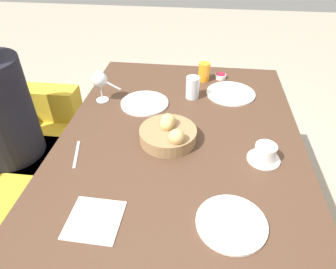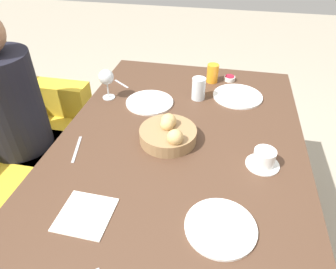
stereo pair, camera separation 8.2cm
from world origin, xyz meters
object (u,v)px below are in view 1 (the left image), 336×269
at_px(juice_glass, 204,72).
at_px(coffee_cup, 265,153).
at_px(plate_near_right, 231,93).
at_px(water_tumbler, 193,88).
at_px(seated_person, 11,145).
at_px(napkin, 94,220).
at_px(plate_near_left, 231,223).
at_px(plate_far_center, 145,103).
at_px(knife_silver, 76,154).
at_px(wine_glass, 100,80).
at_px(spoon_coffee, 114,86).
at_px(jam_bowl_berry, 221,76).
at_px(bread_basket, 169,134).

bearing_deg(juice_glass, coffee_cup, -158.99).
xyz_separation_m(plate_near_right, water_tumbler, (-0.06, 0.20, 0.05)).
xyz_separation_m(seated_person, napkin, (-0.58, -0.69, 0.23)).
distance_m(plate_near_left, water_tumbler, 0.79).
height_order(plate_near_right, juice_glass, juice_glass).
xyz_separation_m(plate_far_center, coffee_cup, (-0.35, -0.54, 0.03)).
height_order(juice_glass, knife_silver, juice_glass).
relative_size(seated_person, wine_glass, 7.52).
relative_size(plate_far_center, napkin, 1.40).
bearing_deg(juice_glass, plate_near_right, -134.94).
relative_size(plate_near_left, plate_far_center, 0.94).
height_order(plate_near_left, plate_near_right, same).
height_order(plate_near_right, spoon_coffee, plate_near_right).
bearing_deg(napkin, spoon_coffee, 11.48).
relative_size(seated_person, jam_bowl_berry, 18.82).
bearing_deg(jam_bowl_berry, water_tumbler, 147.79).
bearing_deg(spoon_coffee, plate_near_right, -91.16).
height_order(wine_glass, napkin, wine_glass).
xyz_separation_m(plate_far_center, napkin, (-0.71, 0.03, -0.00)).
distance_m(water_tumbler, knife_silver, 0.67).
xyz_separation_m(bread_basket, knife_silver, (-0.13, 0.35, -0.03)).
bearing_deg(napkin, jam_bowl_berry, -21.47).
distance_m(plate_near_left, spoon_coffee, 1.03).
relative_size(seated_person, water_tumbler, 10.35).
relative_size(plate_far_center, knife_silver, 1.47).
relative_size(bread_basket, knife_silver, 1.47).
height_order(coffee_cup, napkin, coffee_cup).
bearing_deg(bread_basket, jam_bowl_berry, -20.41).
bearing_deg(plate_near_right, knife_silver, 131.79).
bearing_deg(spoon_coffee, coffee_cup, -125.00).
relative_size(wine_glass, knife_silver, 0.96).
bearing_deg(spoon_coffee, juice_glass, -74.83).
distance_m(seated_person, wine_glass, 0.62).
bearing_deg(seated_person, juice_glass, -66.58).
distance_m(bread_basket, plate_near_right, 0.51).
height_order(juice_glass, napkin, juice_glass).
distance_m(jam_bowl_berry, knife_silver, 0.95).
height_order(plate_near_left, spoon_coffee, plate_near_left).
distance_m(plate_near_left, jam_bowl_berry, 1.01).
distance_m(bread_basket, water_tumbler, 0.38).
bearing_deg(spoon_coffee, wine_glass, 174.82).
height_order(bread_basket, juice_glass, bread_basket).
height_order(plate_near_left, jam_bowl_berry, jam_bowl_berry).
relative_size(plate_far_center, jam_bowl_berry, 3.83).
bearing_deg(plate_near_right, seated_person, 104.04).
relative_size(plate_near_left, water_tumbler, 1.97).
relative_size(plate_near_left, plate_near_right, 0.88).
height_order(plate_far_center, juice_glass, juice_glass).
distance_m(seated_person, water_tumbler, 1.01).
distance_m(juice_glass, spoon_coffee, 0.51).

